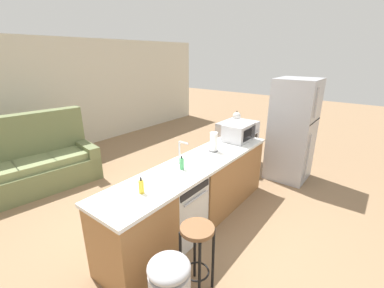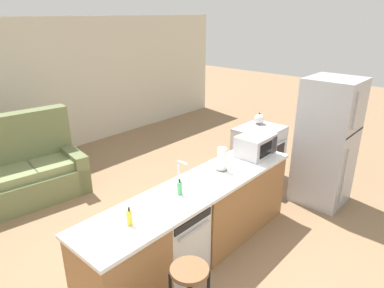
{
  "view_description": "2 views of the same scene",
  "coord_description": "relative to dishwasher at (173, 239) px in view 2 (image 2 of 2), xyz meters",
  "views": [
    {
      "loc": [
        -2.31,
        -1.83,
        2.24
      ],
      "look_at": [
        0.41,
        0.26,
        1.03
      ],
      "focal_mm": 24.0,
      "sensor_mm": 36.0,
      "label": 1
    },
    {
      "loc": [
        -2.36,
        -2.16,
        2.67
      ],
      "look_at": [
        0.58,
        0.46,
        1.15
      ],
      "focal_mm": 32.0,
      "sensor_mm": 36.0,
      "label": 2
    }
  ],
  "objects": [
    {
      "name": "ground_plane",
      "position": [
        0.25,
        0.0,
        -0.42
      ],
      "size": [
        24.0,
        24.0,
        0.0
      ],
      "primitive_type": "plane",
      "color": "#896B4C"
    },
    {
      "name": "wall_back",
      "position": [
        0.55,
        4.2,
        0.88
      ],
      "size": [
        10.0,
        0.06,
        2.6
      ],
      "color": "beige",
      "rests_on": "ground_plane"
    },
    {
      "name": "kitchen_counter",
      "position": [
        0.49,
        0.0,
        -0.0
      ],
      "size": [
        2.94,
        0.66,
        0.9
      ],
      "color": "#9E6B3D",
      "rests_on": "ground_plane"
    },
    {
      "name": "dishwasher",
      "position": [
        0.0,
        0.0,
        0.0
      ],
      "size": [
        0.58,
        0.61,
        0.84
      ],
      "color": "silver",
      "rests_on": "ground_plane"
    },
    {
      "name": "stove_range",
      "position": [
        2.6,
        0.55,
        0.03
      ],
      "size": [
        0.76,
        0.68,
        0.9
      ],
      "color": "#B7B7BC",
      "rests_on": "ground_plane"
    },
    {
      "name": "refrigerator",
      "position": [
        2.6,
        -0.55,
        0.5
      ],
      "size": [
        0.72,
        0.73,
        1.85
      ],
      "color": "#A8AAB2",
      "rests_on": "ground_plane"
    },
    {
      "name": "microwave",
      "position": [
        1.56,
        -0.0,
        0.62
      ],
      "size": [
        0.5,
        0.37,
        0.28
      ],
      "color": "#B7B7BC",
      "rests_on": "kitchen_counter"
    },
    {
      "name": "sink_faucet",
      "position": [
        0.27,
        0.15,
        0.61
      ],
      "size": [
        0.07,
        0.18,
        0.3
      ],
      "color": "silver",
      "rests_on": "kitchen_counter"
    },
    {
      "name": "paper_towel_roll",
      "position": [
        0.9,
        0.05,
        0.62
      ],
      "size": [
        0.14,
        0.14,
        0.28
      ],
      "color": "#4C4C51",
      "rests_on": "kitchen_counter"
    },
    {
      "name": "soap_bottle",
      "position": [
        0.14,
        0.02,
        0.55
      ],
      "size": [
        0.06,
        0.06,
        0.18
      ],
      "color": "#4CB266",
      "rests_on": "kitchen_counter"
    },
    {
      "name": "dish_soap_bottle",
      "position": [
        -0.55,
        -0.02,
        0.55
      ],
      "size": [
        0.06,
        0.06,
        0.18
      ],
      "color": "yellow",
      "rests_on": "kitchen_counter"
    },
    {
      "name": "kettle",
      "position": [
        2.77,
        0.68,
        0.56
      ],
      "size": [
        0.21,
        0.17,
        0.19
      ],
      "color": "silver",
      "rests_on": "stove_range"
    },
    {
      "name": "bar_stool",
      "position": [
        -0.48,
        -0.67,
        0.11
      ],
      "size": [
        0.32,
        0.32,
        0.74
      ],
      "color": "brown",
      "rests_on": "ground_plane"
    },
    {
      "name": "couch",
      "position": [
        -0.5,
        2.89,
        -0.03
      ],
      "size": [
        2.11,
        1.18,
        1.27
      ],
      "color": "#667047",
      "rests_on": "ground_plane"
    }
  ]
}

